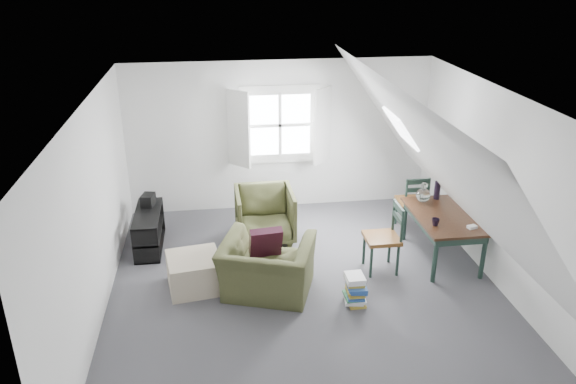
{
  "coord_description": "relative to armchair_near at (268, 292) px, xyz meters",
  "views": [
    {
      "loc": [
        -1.06,
        -6.07,
        4.01
      ],
      "look_at": [
        -0.15,
        0.6,
        1.16
      ],
      "focal_mm": 35.0,
      "sensor_mm": 36.0,
      "label": 1
    }
  ],
  "objects": [
    {
      "name": "demijohn",
      "position": [
        2.39,
        1.02,
        0.8
      ],
      "size": [
        0.21,
        0.21,
        0.29
      ],
      "rotation": [
        0.0,
        0.0,
        0.02
      ],
      "color": "silver",
      "rests_on": "dining_table"
    },
    {
      "name": "slope_right",
      "position": [
        2.04,
        -0.06,
        1.78
      ],
      "size": [
        3.19,
        5.5,
        4.48
      ],
      "primitive_type": "plane",
      "rotation": [
        0.0,
        -2.19,
        0.0
      ],
      "color": "white",
      "rests_on": "wall_right"
    },
    {
      "name": "throw_pillow",
      "position": [
        0.0,
        0.15,
        0.65
      ],
      "size": [
        0.43,
        0.28,
        0.43
      ],
      "primitive_type": "cube",
      "rotation": [
        0.31,
        0.0,
        0.11
      ],
      "color": "#330E1D",
      "rests_on": "armchair_near"
    },
    {
      "name": "dormer_window",
      "position": [
        0.49,
        2.62,
        1.45
      ],
      "size": [
        1.71,
        0.35,
        1.3
      ],
      "color": "white",
      "rests_on": "wall_back"
    },
    {
      "name": "magazine_stack",
      "position": [
        1.05,
        -0.39,
        0.19
      ],
      "size": [
        0.29,
        0.34,
        0.39
      ],
      "rotation": [
        0.0,
        0.0,
        -0.29
      ],
      "color": "#B29933",
      "rests_on": "floor"
    },
    {
      "name": "dining_chair_far",
      "position": [
        2.43,
        1.5,
        0.48
      ],
      "size": [
        0.43,
        0.43,
        0.92
      ],
      "rotation": [
        0.0,
        0.0,
        2.84
      ],
      "color": "brown",
      "rests_on": "floor"
    },
    {
      "name": "wall_right",
      "position": [
        2.99,
        -0.06,
        1.25
      ],
      "size": [
        0.0,
        5.5,
        5.5
      ],
      "primitive_type": "plane",
      "rotation": [
        1.57,
        0.0,
        -1.57
      ],
      "color": "silver",
      "rests_on": "ground"
    },
    {
      "name": "armchair_near",
      "position": [
        0.0,
        0.0,
        0.0
      ],
      "size": [
        1.38,
        1.29,
        0.73
      ],
      "primitive_type": "imported",
      "rotation": [
        0.0,
        0.0,
        2.81
      ],
      "color": "#3D4023",
      "rests_on": "floor"
    },
    {
      "name": "cup",
      "position": [
        2.29,
        0.27,
        0.68
      ],
      "size": [
        0.11,
        0.11,
        0.1
      ],
      "primitive_type": "imported",
      "rotation": [
        0.0,
        0.0,
        -0.02
      ],
      "color": "black",
      "rests_on": "dining_table"
    },
    {
      "name": "floor",
      "position": [
        0.49,
        -0.06,
        0.0
      ],
      "size": [
        5.5,
        5.5,
        0.0
      ],
      "primitive_type": "plane",
      "color": "#47464B",
      "rests_on": "ground"
    },
    {
      "name": "ottoman",
      "position": [
        -0.92,
        0.26,
        0.22
      ],
      "size": [
        0.75,
        0.75,
        0.44
      ],
      "primitive_type": "cube",
      "rotation": [
        0.0,
        0.0,
        0.16
      ],
      "color": "tan",
      "rests_on": "floor"
    },
    {
      "name": "paper_box",
      "position": [
        2.74,
        0.12,
        0.7
      ],
      "size": [
        0.13,
        0.11,
        0.04
      ],
      "primitive_type": "cube",
      "rotation": [
        0.0,
        0.0,
        0.26
      ],
      "color": "white",
      "rests_on": "dining_table"
    },
    {
      "name": "dining_chair_near",
      "position": [
        1.63,
        0.37,
        0.5
      ],
      "size": [
        0.45,
        0.45,
        0.96
      ],
      "rotation": [
        0.0,
        0.0,
        -1.3
      ],
      "color": "brown",
      "rests_on": "floor"
    },
    {
      "name": "wall_left",
      "position": [
        -2.01,
        -0.06,
        1.25
      ],
      "size": [
        0.0,
        5.5,
        5.5
      ],
      "primitive_type": "plane",
      "rotation": [
        1.57,
        0.0,
        1.57
      ],
      "color": "silver",
      "rests_on": "ground"
    },
    {
      "name": "slope_left",
      "position": [
        -1.06,
        -0.06,
        1.78
      ],
      "size": [
        3.19,
        5.5,
        4.48
      ],
      "primitive_type": "plane",
      "rotation": [
        0.0,
        2.19,
        0.0
      ],
      "color": "white",
      "rests_on": "wall_left"
    },
    {
      "name": "wall_back",
      "position": [
        0.49,
        2.69,
        1.25
      ],
      "size": [
        5.0,
        0.0,
        5.0
      ],
      "primitive_type": "plane",
      "rotation": [
        1.57,
        0.0,
        0.0
      ],
      "color": "silver",
      "rests_on": "ground"
    },
    {
      "name": "vase_twigs",
      "position": [
        2.64,
        1.12,
        0.83
      ],
      "size": [
        0.09,
        0.1,
        0.68
      ],
      "rotation": [
        0.0,
        0.0,
        0.22
      ],
      "color": "black",
      "rests_on": "dining_table"
    },
    {
      "name": "wall_front",
      "position": [
        0.49,
        -2.81,
        1.25
      ],
      "size": [
        5.0,
        0.0,
        5.0
      ],
      "primitive_type": "plane",
      "rotation": [
        -1.57,
        0.0,
        0.0
      ],
      "color": "silver",
      "rests_on": "ground"
    },
    {
      "name": "ceiling",
      "position": [
        0.49,
        -0.06,
        2.5
      ],
      "size": [
        5.5,
        5.5,
        0.0
      ],
      "primitive_type": "plane",
      "rotation": [
        3.14,
        0.0,
        0.0
      ],
      "color": "white",
      "rests_on": "wall_back"
    },
    {
      "name": "skylight",
      "position": [
        2.04,
        1.24,
        1.75
      ],
      "size": [
        0.35,
        0.75,
        0.47
      ],
      "primitive_type": "cube",
      "rotation": [
        0.0,
        0.95,
        0.0
      ],
      "color": "white",
      "rests_on": "slope_right"
    },
    {
      "name": "dining_table",
      "position": [
        2.54,
        0.57,
        0.59
      ],
      "size": [
        0.81,
        1.36,
        0.68
      ],
      "rotation": [
        0.0,
        0.0,
        0.02
      ],
      "color": "black",
      "rests_on": "floor"
    },
    {
      "name": "electronics_box",
      "position": [
        -1.6,
        1.72,
        0.64
      ],
      "size": [
        0.22,
        0.27,
        0.19
      ],
      "primitive_type": "cube",
      "rotation": [
        0.0,
        0.0,
        -0.22
      ],
      "color": "black",
      "rests_on": "media_shelf"
    },
    {
      "name": "armchair_far",
      "position": [
        0.12,
        1.49,
        0.0
      ],
      "size": [
        0.87,
        0.89,
        0.8
      ],
      "primitive_type": "imported",
      "rotation": [
        0.0,
        0.0,
        0.01
      ],
      "color": "#3D4023",
      "rests_on": "floor"
    },
    {
      "name": "media_shelf",
      "position": [
        -1.6,
        1.44,
        0.25
      ],
      "size": [
        0.36,
        1.09,
        0.56
      ],
      "rotation": [
        0.0,
        0.0,
        -0.02
      ],
      "color": "black",
      "rests_on": "floor"
    }
  ]
}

